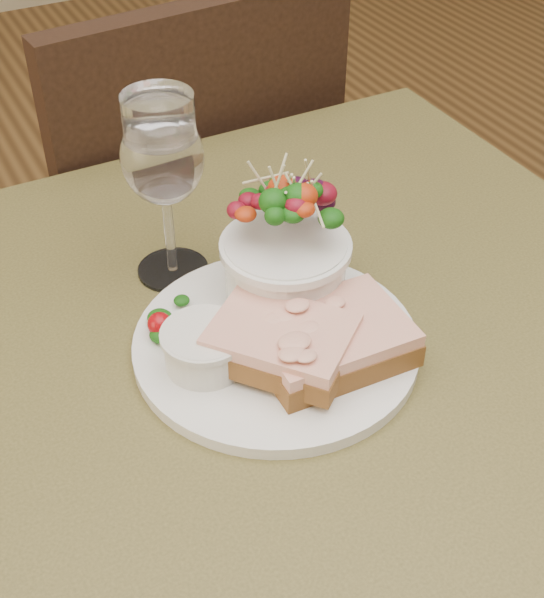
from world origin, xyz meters
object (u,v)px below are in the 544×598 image
sandwich_front (331,339)px  wine_glass (163,163)px  chair_far (172,314)px  sandwich_back (281,342)px  dinner_plate (276,344)px  ramekin (205,347)px  salad_bowl (286,244)px  cafe_table (291,438)px

sandwich_front → wine_glass: bearing=112.5°
chair_far → sandwich_back: 0.80m
chair_far → sandwich_front: size_ratio=6.85×
dinner_plate → sandwich_back: 0.04m
ramekin → wine_glass: size_ratio=0.39×
sandwich_back → wine_glass: size_ratio=0.83×
chair_far → sandwich_back: size_ratio=6.23×
dinner_plate → salad_bowl: (0.04, 0.05, 0.07)m
dinner_plate → wine_glass: size_ratio=1.44×
sandwich_back → ramekin: sandwich_back is taller
sandwich_front → salad_bowl: size_ratio=1.03×
cafe_table → chair_far: (0.10, 0.62, -0.36)m
wine_glass → cafe_table: bearing=-75.7°
cafe_table → sandwich_front: size_ratio=6.09×
chair_far → salad_bowl: (-0.07, -0.55, 0.53)m
cafe_table → chair_far: size_ratio=0.89×
sandwich_front → wine_glass: 0.22m
sandwich_back → chair_far: bearing=130.1°
wine_glass → sandwich_front: bearing=-69.4°
cafe_table → sandwich_back: sandwich_back is taller
cafe_table → salad_bowl: 0.19m
salad_bowl → chair_far: bearing=82.4°
ramekin → cafe_table: bearing=-16.3°
sandwich_front → salad_bowl: (0.00, 0.09, 0.04)m
chair_far → wine_glass: (-0.15, -0.45, 0.58)m
chair_far → cafe_table: bearing=75.3°
sandwich_back → ramekin: bearing=-155.7°
wine_glass → ramekin: bearing=-101.6°
dinner_plate → sandwich_front: (0.03, -0.04, 0.02)m
sandwich_front → chair_far: bearing=85.1°
salad_bowl → dinner_plate: bearing=-126.0°
salad_bowl → wine_glass: wine_glass is taller
cafe_table → salad_bowl: size_ratio=6.30×
ramekin → salad_bowl: (0.10, 0.05, 0.04)m
dinner_plate → wine_glass: (-0.04, 0.15, 0.12)m
dinner_plate → salad_bowl: salad_bowl is taller
dinner_plate → wine_glass: wine_glass is taller
cafe_table → salad_bowl: salad_bowl is taller
dinner_plate → ramekin: ramekin is taller
cafe_table → sandwich_front: (0.03, -0.02, 0.13)m
chair_far → wine_glass: size_ratio=5.14×
cafe_table → dinner_plate: (-0.01, 0.02, 0.11)m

